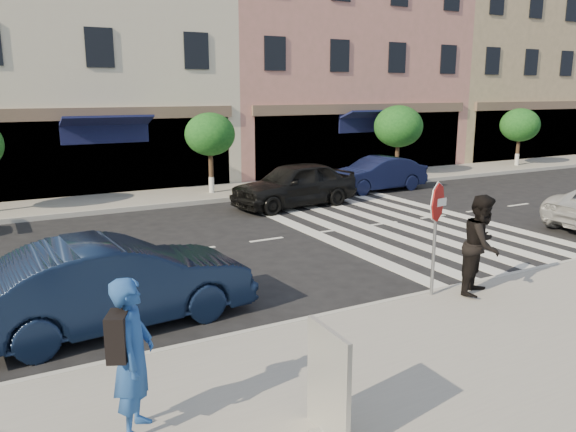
# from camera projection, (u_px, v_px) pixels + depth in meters

# --- Properties ---
(ground) EXTENTS (120.00, 120.00, 0.00)m
(ground) POSITION_uv_depth(u_px,v_px,m) (265.00, 299.00, 10.96)
(ground) COLOR black
(ground) RESTS_ON ground
(sidewalk_near) EXTENTS (60.00, 4.50, 0.15)m
(sidewalk_near) POSITION_uv_depth(u_px,v_px,m) (385.00, 381.00, 7.73)
(sidewalk_near) COLOR gray
(sidewalk_near) RESTS_ON ground
(sidewalk_far) EXTENTS (60.00, 3.00, 0.15)m
(sidewalk_far) POSITION_uv_depth(u_px,v_px,m) (132.00, 200.00, 20.39)
(sidewalk_far) COLOR gray
(sidewalk_far) RESTS_ON ground
(building_centre) EXTENTS (11.00, 9.00, 11.00)m
(building_centre) POSITION_uv_depth(u_px,v_px,m) (80.00, 54.00, 24.12)
(building_centre) COLOR beige
(building_centre) RESTS_ON ground
(building_east_mid) EXTENTS (13.00, 9.00, 13.00)m
(building_east_mid) POSITION_uv_depth(u_px,v_px,m) (318.00, 41.00, 29.47)
(building_east_mid) COLOR tan
(building_east_mid) RESTS_ON ground
(building_east_far) EXTENTS (12.00, 9.00, 12.00)m
(building_east_far) POSITION_uv_depth(u_px,v_px,m) (487.00, 58.00, 35.37)
(building_east_far) COLOR tan
(building_east_far) RESTS_ON ground
(street_tree_c) EXTENTS (1.90, 1.90, 3.04)m
(street_tree_c) POSITION_uv_depth(u_px,v_px,m) (210.00, 135.00, 21.11)
(street_tree_c) COLOR #473323
(street_tree_c) RESTS_ON sidewalk_far
(street_tree_ea) EXTENTS (2.20, 2.20, 3.19)m
(street_tree_ea) POSITION_uv_depth(u_px,v_px,m) (398.00, 127.00, 25.28)
(street_tree_ea) COLOR #473323
(street_tree_ea) RESTS_ON sidewalk_far
(street_tree_eb) EXTENTS (2.00, 2.00, 2.94)m
(street_tree_eb) POSITION_uv_depth(u_px,v_px,m) (520.00, 125.00, 29.02)
(street_tree_eb) COLOR #473323
(street_tree_eb) RESTS_ON sidewalk_far
(stop_sign) EXTENTS (0.78, 0.15, 2.21)m
(stop_sign) POSITION_uv_depth(u_px,v_px,m) (437.00, 212.00, 10.42)
(stop_sign) COLOR gray
(stop_sign) RESTS_ON sidewalk_near
(photographer) EXTENTS (0.69, 0.80, 1.86)m
(photographer) POSITION_uv_depth(u_px,v_px,m) (133.00, 356.00, 6.28)
(photographer) COLOR navy
(photographer) RESTS_ON sidewalk_near
(walker) EXTENTS (1.17, 1.09, 1.93)m
(walker) POSITION_uv_depth(u_px,v_px,m) (482.00, 245.00, 10.69)
(walker) COLOR black
(walker) RESTS_ON sidewalk_near
(poster_board) EXTENTS (0.31, 0.86, 1.31)m
(poster_board) POSITION_uv_depth(u_px,v_px,m) (329.00, 385.00, 6.23)
(poster_board) COLOR beige
(poster_board) RESTS_ON sidewalk_near
(car_near_mid) EXTENTS (4.82, 2.02, 1.55)m
(car_near_mid) POSITION_uv_depth(u_px,v_px,m) (116.00, 283.00, 9.59)
(car_near_mid) COLOR black
(car_near_mid) RESTS_ON ground
(car_far_mid) EXTENTS (4.80, 2.40, 1.57)m
(car_far_mid) POSITION_uv_depth(u_px,v_px,m) (294.00, 184.00, 19.57)
(car_far_mid) COLOR black
(car_far_mid) RESTS_ON ground
(car_far_right) EXTENTS (4.19, 1.54, 1.37)m
(car_far_right) POSITION_uv_depth(u_px,v_px,m) (377.00, 174.00, 22.67)
(car_far_right) COLOR black
(car_far_right) RESTS_ON ground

